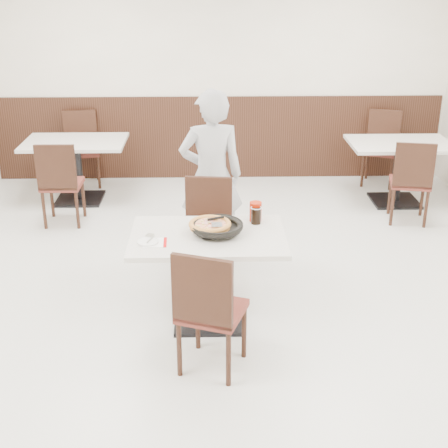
{
  "coord_description": "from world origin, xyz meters",
  "views": [
    {
      "loc": [
        -0.13,
        -4.65,
        2.67
      ],
      "look_at": [
        -0.02,
        -0.3,
        0.86
      ],
      "focal_mm": 50.0,
      "sensor_mm": 36.0,
      "label": 1
    }
  ],
  "objects_px": {
    "pizza": "(210,226)",
    "diner_person": "(211,177)",
    "bg_table_left": "(77,171)",
    "bg_table_right": "(397,173)",
    "main_table": "(208,278)",
    "bg_chair_left_near": "(62,182)",
    "chair_near": "(212,308)",
    "pizza_pan": "(217,229)",
    "bg_chair_left_far": "(82,150)",
    "cola_glass": "(256,216)",
    "chair_far": "(206,235)",
    "bg_chair_right_near": "(410,181)",
    "red_cup": "(256,212)",
    "bg_chair_right_far": "(381,149)",
    "side_plate": "(148,242)"
  },
  "relations": [
    {
      "from": "red_cup",
      "to": "bg_chair_left_far",
      "type": "xyz_separation_m",
      "value": [
        -2.01,
        3.15,
        -0.35
      ]
    },
    {
      "from": "chair_near",
      "to": "chair_far",
      "type": "bearing_deg",
      "value": 112.0
    },
    {
      "from": "pizza_pan",
      "to": "bg_chair_right_near",
      "type": "xyz_separation_m",
      "value": [
        2.17,
        2.07,
        -0.32
      ]
    },
    {
      "from": "bg_chair_left_near",
      "to": "bg_chair_right_near",
      "type": "relative_size",
      "value": 1.0
    },
    {
      "from": "main_table",
      "to": "pizza_pan",
      "type": "height_order",
      "value": "pizza_pan"
    },
    {
      "from": "pizza",
      "to": "diner_person",
      "type": "relative_size",
      "value": 0.19
    },
    {
      "from": "main_table",
      "to": "bg_table_right",
      "type": "distance_m",
      "value": 3.52
    },
    {
      "from": "chair_far",
      "to": "pizza_pan",
      "type": "height_order",
      "value": "chair_far"
    },
    {
      "from": "pizza",
      "to": "cola_glass",
      "type": "relative_size",
      "value": 2.42
    },
    {
      "from": "chair_near",
      "to": "bg_table_right",
      "type": "height_order",
      "value": "chair_near"
    },
    {
      "from": "chair_far",
      "to": "red_cup",
      "type": "distance_m",
      "value": 0.64
    },
    {
      "from": "red_cup",
      "to": "bg_chair_left_near",
      "type": "xyz_separation_m",
      "value": [
        -1.99,
        1.85,
        -0.35
      ]
    },
    {
      "from": "red_cup",
      "to": "bg_table_right",
      "type": "relative_size",
      "value": 0.13
    },
    {
      "from": "bg_chair_right_far",
      "to": "side_plate",
      "type": "bearing_deg",
      "value": 74.61
    },
    {
      "from": "main_table",
      "to": "cola_glass",
      "type": "xyz_separation_m",
      "value": [
        0.39,
        0.23,
        0.44
      ]
    },
    {
      "from": "bg_table_left",
      "to": "bg_chair_left_far",
      "type": "xyz_separation_m",
      "value": [
        -0.04,
        0.57,
        0.1
      ]
    },
    {
      "from": "chair_near",
      "to": "bg_table_left",
      "type": "distance_m",
      "value": 3.85
    },
    {
      "from": "main_table",
      "to": "chair_near",
      "type": "height_order",
      "value": "chair_near"
    },
    {
      "from": "bg_chair_left_near",
      "to": "pizza",
      "type": "bearing_deg",
      "value": -51.96
    },
    {
      "from": "main_table",
      "to": "bg_chair_left_far",
      "type": "distance_m",
      "value": 3.79
    },
    {
      "from": "chair_far",
      "to": "bg_table_left",
      "type": "bearing_deg",
      "value": -47.87
    },
    {
      "from": "bg_table_left",
      "to": "bg_table_right",
      "type": "xyz_separation_m",
      "value": [
        3.86,
        -0.17,
        0.0
      ]
    },
    {
      "from": "bg_chair_right_near",
      "to": "bg_table_right",
      "type": "bearing_deg",
      "value": 97.5
    },
    {
      "from": "bg_chair_right_far",
      "to": "bg_table_left",
      "type": "bearing_deg",
      "value": 29.79
    },
    {
      "from": "cola_glass",
      "to": "bg_table_left",
      "type": "relative_size",
      "value": 0.11
    },
    {
      "from": "bg_chair_left_near",
      "to": "cola_glass",
      "type": "bearing_deg",
      "value": -43.33
    },
    {
      "from": "cola_glass",
      "to": "main_table",
      "type": "bearing_deg",
      "value": -149.77
    },
    {
      "from": "bg_chair_left_near",
      "to": "chair_far",
      "type": "bearing_deg",
      "value": -42.84
    },
    {
      "from": "side_plate",
      "to": "bg_table_right",
      "type": "bearing_deg",
      "value": 45.96
    },
    {
      "from": "pizza_pan",
      "to": "side_plate",
      "type": "xyz_separation_m",
      "value": [
        -0.52,
        -0.16,
        -0.03
      ]
    },
    {
      "from": "side_plate",
      "to": "diner_person",
      "type": "height_order",
      "value": "diner_person"
    },
    {
      "from": "bg_chair_left_near",
      "to": "main_table",
      "type": "bearing_deg",
      "value": -52.62
    },
    {
      "from": "bg_table_right",
      "to": "chair_far",
      "type": "bearing_deg",
      "value": -138.23
    },
    {
      "from": "side_plate",
      "to": "bg_chair_left_near",
      "type": "xyz_separation_m",
      "value": [
        -1.15,
        2.27,
        -0.28
      ]
    },
    {
      "from": "bg_table_left",
      "to": "bg_table_right",
      "type": "distance_m",
      "value": 3.87
    },
    {
      "from": "red_cup",
      "to": "bg_chair_left_near",
      "type": "height_order",
      "value": "bg_chair_left_near"
    },
    {
      "from": "chair_near",
      "to": "pizza_pan",
      "type": "relative_size",
      "value": 2.5
    },
    {
      "from": "main_table",
      "to": "pizza_pan",
      "type": "xyz_separation_m",
      "value": [
        0.07,
        0.02,
        0.42
      ]
    },
    {
      "from": "bg_chair_left_near",
      "to": "pizza_pan",
      "type": "bearing_deg",
      "value": -51.21
    },
    {
      "from": "diner_person",
      "to": "bg_chair_left_far",
      "type": "bearing_deg",
      "value": -61.36
    },
    {
      "from": "pizza_pan",
      "to": "diner_person",
      "type": "distance_m",
      "value": 1.18
    },
    {
      "from": "bg_table_left",
      "to": "chair_near",
      "type": "bearing_deg",
      "value": -65.33
    },
    {
      "from": "pizza_pan",
      "to": "bg_table_left",
      "type": "relative_size",
      "value": 0.32
    },
    {
      "from": "bg_table_right",
      "to": "pizza_pan",
      "type": "bearing_deg",
      "value": -129.67
    },
    {
      "from": "main_table",
      "to": "bg_chair_left_near",
      "type": "height_order",
      "value": "bg_chair_left_near"
    },
    {
      "from": "bg_chair_right_near",
      "to": "bg_table_left",
      "type": "bearing_deg",
      "value": 179.98
    },
    {
      "from": "cola_glass",
      "to": "bg_table_left",
      "type": "distance_m",
      "value": 3.31
    },
    {
      "from": "chair_near",
      "to": "pizza_pan",
      "type": "bearing_deg",
      "value": 106.41
    },
    {
      "from": "cola_glass",
      "to": "red_cup",
      "type": "bearing_deg",
      "value": 89.85
    },
    {
      "from": "pizza",
      "to": "bg_chair_left_near",
      "type": "xyz_separation_m",
      "value": [
        -1.62,
        2.1,
        -0.34
      ]
    }
  ]
}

